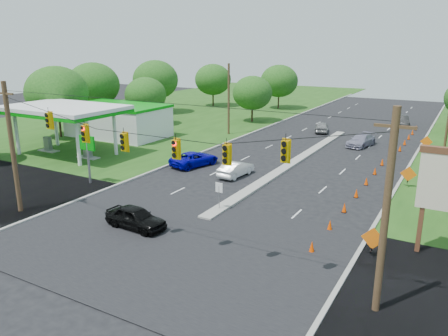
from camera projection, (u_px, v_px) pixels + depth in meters
The scene contains 39 objects.
ground at pixel (168, 243), 25.69m from camera, with size 160.00×160.00×0.00m, color black.
grass_left at pixel (74, 134), 56.65m from camera, with size 40.00×160.00×0.06m, color #1E4714.
cross_street at pixel (168, 243), 25.69m from camera, with size 160.00×14.00×0.02m, color black.
curb_left at pixel (245, 136), 55.59m from camera, with size 0.25×110.00×0.16m, color gray.
curb_right at pixel (416, 155), 46.02m from camera, with size 0.25×110.00×0.16m, color gray.
median at pixel (295, 162), 43.27m from camera, with size 1.00×34.00×0.18m, color gray.
median_sign at pixel (219, 191), 30.32m from camera, with size 0.55×0.06×2.05m.
signal_span at pixel (153, 166), 23.52m from camera, with size 25.60×0.32×9.00m.
utility_pole_far_left at pixel (229, 100), 55.50m from camera, with size 0.28×0.28×9.00m, color #422D1C.
gas_station at pixel (110, 118), 53.14m from camera, with size 18.40×19.70×5.20m.
cone_0 at pixel (312, 247), 24.43m from camera, with size 0.32×0.32×0.70m, color #F04200.
cone_1 at pixel (330, 225), 27.36m from camera, with size 0.32×0.32×0.70m, color #F04200.
cone_2 at pixel (344, 208), 30.29m from camera, with size 0.32×0.32×0.70m, color #F04200.
cone_3 at pixel (356, 193), 33.23m from camera, with size 0.32×0.32×0.70m, color #F04200.
cone_4 at pixel (366, 181), 36.16m from camera, with size 0.32×0.32×0.70m, color #F04200.
cone_5 at pixel (375, 171), 39.09m from camera, with size 0.32×0.32×0.70m, color #F04200.
cone_6 at pixel (382, 162), 42.02m from camera, with size 0.32×0.32×0.70m, color #F04200.
cone_7 at pixel (395, 155), 44.66m from camera, with size 0.32×0.32×0.70m, color #F04200.
cone_8 at pixel (400, 148), 47.59m from camera, with size 0.32×0.32×0.70m, color #F04200.
cone_9 at pixel (405, 142), 50.52m from camera, with size 0.32×0.32×0.70m, color #F04200.
cone_10 at pixel (409, 137), 53.45m from camera, with size 0.32×0.32×0.70m, color #F04200.
cone_11 at pixel (413, 132), 56.38m from camera, with size 0.32×0.32×0.70m, color #F04200.
cone_12 at pixel (416, 128), 59.31m from camera, with size 0.32×0.32×0.70m, color #F04200.
work_sign_0 at pixel (373, 239), 23.63m from camera, with size 1.27×0.58×1.37m.
work_sign_1 at pixel (408, 175), 35.35m from camera, with size 1.27×0.58×1.37m.
work_sign_2 at pixel (426, 142), 47.07m from camera, with size 1.27×0.58×1.37m.
tree_1 at pixel (57, 93), 53.45m from camera, with size 7.56×7.56×8.82m.
tree_2 at pixel (146, 95), 61.94m from camera, with size 5.88×5.88×6.86m.
tree_3 at pixel (156, 80), 72.82m from camera, with size 7.56×7.56×8.82m.
tree_4 at pixel (213, 80), 81.14m from camera, with size 6.72×6.72×7.84m.
tree_5 at pixel (252, 93), 64.63m from camera, with size 5.88×5.88×6.86m.
tree_6 at pixel (279, 81), 77.96m from camera, with size 6.72×6.72×7.84m.
tree_14 at pixel (93, 85), 63.72m from camera, with size 7.56×7.56×8.82m.
black_sedan at pixel (136, 218), 27.56m from camera, with size 1.69×4.21×1.43m, color black.
white_sedan at pixel (236, 169), 38.56m from camera, with size 1.42×4.08×1.34m, color white.
blue_pickup at pixel (195, 159), 41.85m from camera, with size 2.30×5.00×1.39m, color #0802AB.
silver_car_far at pixel (361, 140), 49.86m from camera, with size 1.95×4.80×1.39m, color gray.
silver_car_oncoming at pixel (322, 127), 57.82m from camera, with size 1.67×4.16×1.42m, color gray.
dark_car_receding at pixel (402, 121), 62.57m from camera, with size 1.54×4.41×1.45m, color black.
Camera 1 is at (14.45, -18.83, 11.27)m, focal length 35.00 mm.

